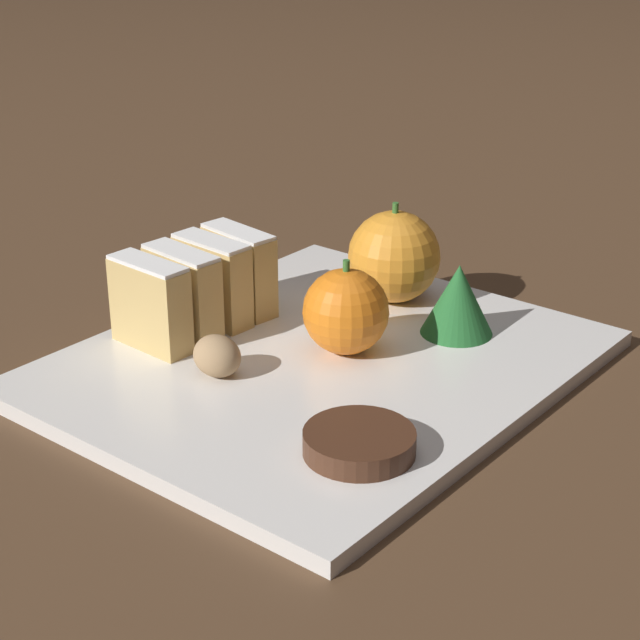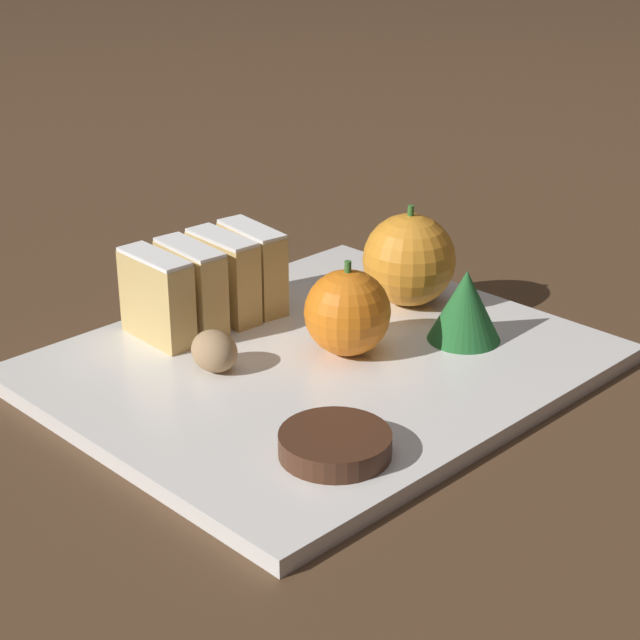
# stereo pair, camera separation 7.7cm
# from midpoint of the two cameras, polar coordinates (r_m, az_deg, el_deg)

# --- Properties ---
(ground_plane) EXTENTS (6.00, 6.00, 0.00)m
(ground_plane) POSITION_cam_midpoint_polar(r_m,az_deg,el_deg) (0.79, 2.80, -2.87)
(ground_plane) COLOR #513823
(serving_platter) EXTENTS (0.32, 0.37, 0.01)m
(serving_platter) POSITION_cam_midpoint_polar(r_m,az_deg,el_deg) (0.78, 2.81, -2.47)
(serving_platter) COLOR white
(serving_platter) RESTS_ON ground_plane
(stollen_slice_front) EXTENTS (0.07, 0.03, 0.07)m
(stollen_slice_front) POSITION_cam_midpoint_polar(r_m,az_deg,el_deg) (0.80, -6.01, 1.15)
(stollen_slice_front) COLOR tan
(stollen_slice_front) RESTS_ON serving_platter
(stollen_slice_second) EXTENTS (0.07, 0.03, 0.07)m
(stollen_slice_second) POSITION_cam_midpoint_polar(r_m,az_deg,el_deg) (0.82, -4.23, 1.69)
(stollen_slice_second) COLOR tan
(stollen_slice_second) RESTS_ON serving_platter
(stollen_slice_third) EXTENTS (0.07, 0.03, 0.07)m
(stollen_slice_third) POSITION_cam_midpoint_polar(r_m,az_deg,el_deg) (0.84, -2.63, 2.26)
(stollen_slice_third) COLOR tan
(stollen_slice_third) RESTS_ON serving_platter
(stollen_slice_fourth) EXTENTS (0.07, 0.03, 0.07)m
(stollen_slice_fourth) POSITION_cam_midpoint_polar(r_m,az_deg,el_deg) (0.85, -1.06, 2.78)
(stollen_slice_fourth) COLOR tan
(stollen_slice_fourth) RESTS_ON serving_platter
(orange_near) EXTENTS (0.08, 0.08, 0.08)m
(orange_near) POSITION_cam_midpoint_polar(r_m,az_deg,el_deg) (0.87, 7.31, 3.16)
(orange_near) COLOR orange
(orange_near) RESTS_ON serving_platter
(orange_far) EXTENTS (0.06, 0.06, 0.07)m
(orange_far) POSITION_cam_midpoint_polar(r_m,az_deg,el_deg) (0.78, 4.30, 0.34)
(orange_far) COLOR orange
(orange_far) RESTS_ON serving_platter
(walnut) EXTENTS (0.04, 0.03, 0.03)m
(walnut) POSITION_cam_midpoint_polar(r_m,az_deg,el_deg) (0.76, -2.78, -1.73)
(walnut) COLOR tan
(walnut) RESTS_ON serving_platter
(chocolate_cookie) EXTENTS (0.07, 0.07, 0.01)m
(chocolate_cookie) POSITION_cam_midpoint_polar(r_m,az_deg,el_deg) (0.66, 4.18, -6.71)
(chocolate_cookie) COLOR #472819
(chocolate_cookie) RESTS_ON serving_platter
(evergreen_sprig) EXTENTS (0.06, 0.06, 0.06)m
(evergreen_sprig) POSITION_cam_midpoint_polar(r_m,az_deg,el_deg) (0.81, 10.47, 0.71)
(evergreen_sprig) COLOR #23662D
(evergreen_sprig) RESTS_ON serving_platter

